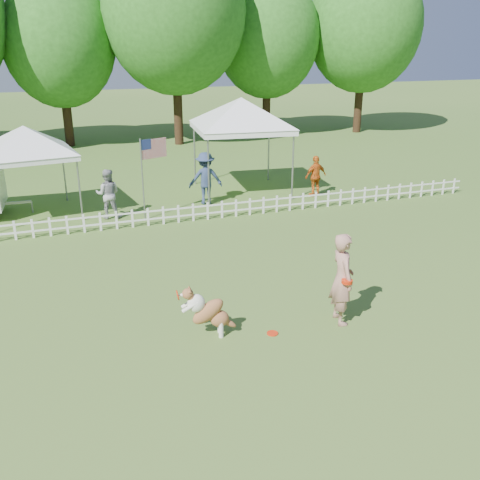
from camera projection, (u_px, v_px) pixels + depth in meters
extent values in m
plane|color=#305A1C|center=(263.00, 319.00, 11.50)|extent=(120.00, 120.00, 0.00)
imported|color=tan|center=(342.00, 279.00, 11.09)|extent=(0.56, 0.78, 1.99)
cylinder|color=red|center=(272.00, 333.00, 10.93)|extent=(0.29, 0.29, 0.02)
imported|color=#949499|center=(108.00, 194.00, 17.81)|extent=(0.94, 0.81, 1.67)
imported|color=navy|center=(206.00, 178.00, 19.38)|extent=(1.29, 0.83, 1.90)
imported|color=#CC5B18|center=(316.00, 176.00, 20.38)|extent=(0.97, 0.53, 1.57)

